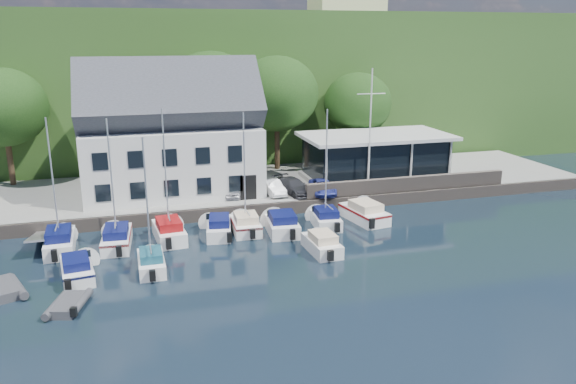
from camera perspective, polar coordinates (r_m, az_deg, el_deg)
name	(u,v)px	position (r m, az deg, el deg)	size (l,w,h in m)	color
ground	(316,270)	(34.36, 2.84, -7.91)	(180.00, 180.00, 0.00)	black
quay	(253,188)	(50.15, -3.53, 0.39)	(60.00, 13.00, 1.00)	gray
quay_face	(271,209)	(44.08, -1.71, -1.77)	(60.00, 0.30, 1.00)	#5D524A
hillside	(192,71)	(92.51, -9.68, 11.98)	(160.00, 75.00, 16.00)	#29481B
field_patch	(232,19)	(101.44, -5.74, 17.05)	(50.00, 30.00, 0.30)	#4E5C2E
harbor_building	(172,141)	(47.14, -11.73, 5.14)	(14.40, 8.20, 8.70)	silver
club_pavilion	(375,157)	(51.57, 8.84, 3.57)	(13.20, 7.20, 4.10)	black
seawall	(408,184)	(48.33, 12.09, 0.82)	(18.00, 0.50, 1.20)	#5D524A
gangway	(43,245)	(41.63, -23.65, -4.95)	(1.20, 6.00, 1.40)	silver
car_silver	(230,189)	(45.94, -5.88, 0.25)	(1.31, 3.27, 1.11)	silver
car_white	(273,187)	(46.29, -1.57, 0.49)	(1.24, 3.57, 1.17)	white
car_dgrey	(293,186)	(46.47, 0.53, 0.61)	(1.75, 4.30, 1.25)	#313136
car_blue	(323,186)	(46.51, 3.53, 0.57)	(1.41, 3.57, 1.22)	#313C96
flagpole	(370,131)	(46.82, 8.33, 6.14)	(2.44, 0.20, 10.16)	silver
tree_0	(6,127)	(54.05, -26.75, 5.88)	(7.41, 7.41, 10.12)	black
tree_1	(123,132)	(51.93, -16.43, 5.90)	(6.52, 6.52, 8.91)	black
tree_2	(212,114)	(52.82, -7.73, 7.90)	(8.31, 8.31, 11.35)	black
tree_3	(277,113)	(54.37, -1.12, 8.00)	(7.95, 7.95, 10.86)	black
tree_4	(357,119)	(56.68, 7.04, 7.35)	(6.72, 6.72, 9.18)	black
boat_r1_0	(53,180)	(38.82, -22.79, 1.10)	(1.95, 6.39, 9.55)	white
boat_r1_1	(112,182)	(38.36, -17.46, 0.93)	(1.95, 6.31, 8.88)	white
boat_r1_2	(166,173)	(38.57, -12.33, 1.90)	(2.00, 5.99, 9.56)	white
boat_r1_3	(219,225)	(40.08, -7.02, -3.38)	(1.80, 5.67, 1.44)	white
boat_r1_4	(245,174)	(39.48, -4.44, 1.83)	(2.03, 5.12, 8.61)	white
boat_r1_5	(282,222)	(40.30, -0.64, -3.08)	(2.24, 5.64, 1.52)	white
boat_r1_6	(326,170)	(40.76, 3.90, 2.29)	(1.93, 5.26, 8.61)	white
boat_r1_7	(364,211)	(43.20, 7.74, -1.90)	(2.23, 6.33, 1.55)	white
boat_r2_0	(77,267)	(35.29, -20.68, -7.10)	(1.86, 5.65, 1.36)	white
boat_r2_1	(147,205)	(33.82, -14.11, -1.32)	(1.68, 5.09, 8.25)	white
boat_r2_3	(322,242)	(36.82, 3.46, -5.08)	(1.81, 5.12, 1.40)	white
dinghy_0	(3,287)	(34.94, -26.93, -8.61)	(1.96, 3.27, 0.76)	#38393D
dinghy_1	(68,303)	(31.77, -21.43, -10.46)	(1.71, 2.85, 0.67)	#38393D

